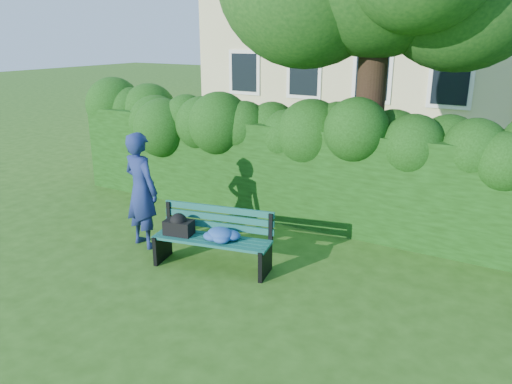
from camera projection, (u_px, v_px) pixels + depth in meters
The scene contains 4 objects.
ground at pixel (237, 260), 7.79m from camera, with size 80.00×80.00×0.00m, color #295114.
hedge at pixel (299, 172), 9.32m from camera, with size 10.00×1.00×1.80m.
park_bench at pixel (209, 235), 7.45m from camera, with size 1.84×0.90×0.89m.
man_reading at pixel (141, 190), 8.06m from camera, with size 0.70×0.46×1.91m, color navy.
Camera 1 is at (3.86, -5.96, 3.38)m, focal length 35.00 mm.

